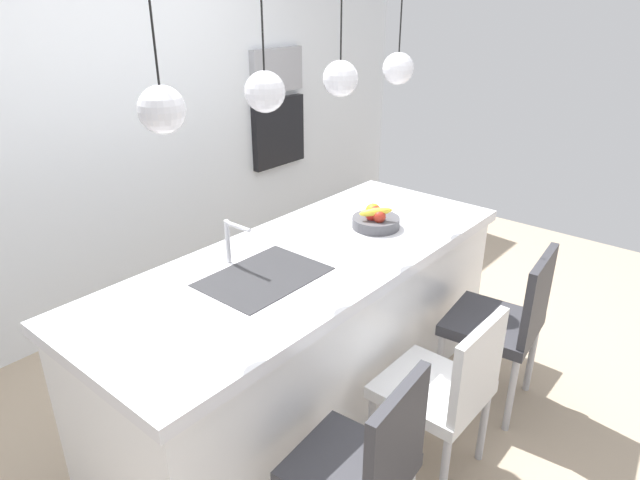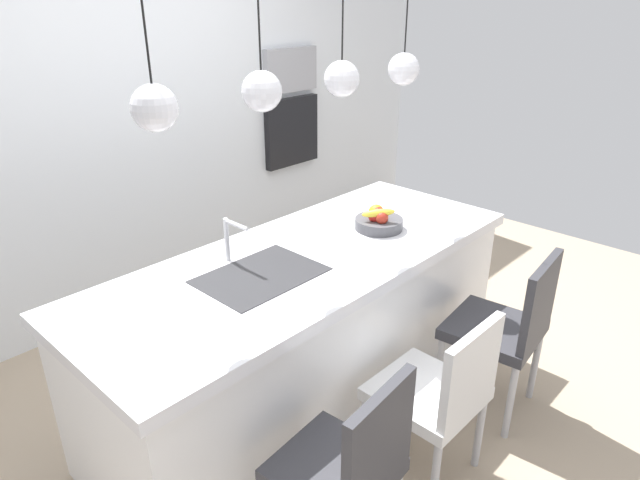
% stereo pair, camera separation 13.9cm
% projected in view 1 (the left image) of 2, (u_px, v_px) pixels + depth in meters
% --- Properties ---
extents(floor, '(6.60, 6.60, 0.00)m').
position_uv_depth(floor, '(309.00, 396.00, 3.14)').
color(floor, tan).
rests_on(floor, ground).
extents(back_wall, '(6.00, 0.10, 2.60)m').
position_uv_depth(back_wall, '(114.00, 126.00, 3.58)').
color(back_wall, white).
rests_on(back_wall, ground).
extents(kitchen_island, '(2.41, 0.93, 0.88)m').
position_uv_depth(kitchen_island, '(308.00, 330.00, 2.96)').
color(kitchen_island, white).
rests_on(kitchen_island, ground).
extents(sink_basin, '(0.56, 0.40, 0.02)m').
position_uv_depth(sink_basin, '(264.00, 278.00, 2.57)').
color(sink_basin, '#2D2D30').
rests_on(sink_basin, kitchen_island).
extents(faucet, '(0.02, 0.17, 0.22)m').
position_uv_depth(faucet, '(231.00, 237.00, 2.64)').
color(faucet, silver).
rests_on(faucet, kitchen_island).
extents(fruit_bowl, '(0.27, 0.27, 0.14)m').
position_uv_depth(fruit_bowl, '(375.00, 219.00, 3.09)').
color(fruit_bowl, '#4C4C51').
rests_on(fruit_bowl, kitchen_island).
extents(microwave, '(0.54, 0.08, 0.34)m').
position_uv_depth(microwave, '(276.00, 70.00, 4.45)').
color(microwave, '#9E9EA3').
rests_on(microwave, back_wall).
extents(oven, '(0.56, 0.08, 0.56)m').
position_uv_depth(oven, '(278.00, 132.00, 4.65)').
color(oven, black).
rests_on(oven, back_wall).
extents(chair_near, '(0.44, 0.45, 0.90)m').
position_uv_depth(chair_near, '(364.00, 465.00, 2.04)').
color(chair_near, '#333338').
rests_on(chair_near, ground).
extents(chair_middle, '(0.44, 0.45, 0.85)m').
position_uv_depth(chair_middle, '(445.00, 387.00, 2.48)').
color(chair_middle, silver).
rests_on(chair_middle, ground).
extents(chair_far, '(0.49, 0.49, 0.92)m').
position_uv_depth(chair_far, '(506.00, 319.00, 2.90)').
color(chair_far, '#333338').
rests_on(chair_far, ground).
extents(pendant_light_left, '(0.17, 0.17, 0.77)m').
position_uv_depth(pendant_light_left, '(162.00, 109.00, 1.92)').
color(pendant_light_left, silver).
extents(pendant_light_center_left, '(0.17, 0.17, 0.77)m').
position_uv_depth(pendant_light_center_left, '(265.00, 91.00, 2.27)').
color(pendant_light_center_left, silver).
extents(pendant_light_center_right, '(0.17, 0.17, 0.77)m').
position_uv_depth(pendant_light_center_right, '(340.00, 78.00, 2.62)').
color(pendant_light_center_right, silver).
extents(pendant_light_right, '(0.17, 0.17, 0.77)m').
position_uv_depth(pendant_light_right, '(398.00, 68.00, 2.96)').
color(pendant_light_right, silver).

